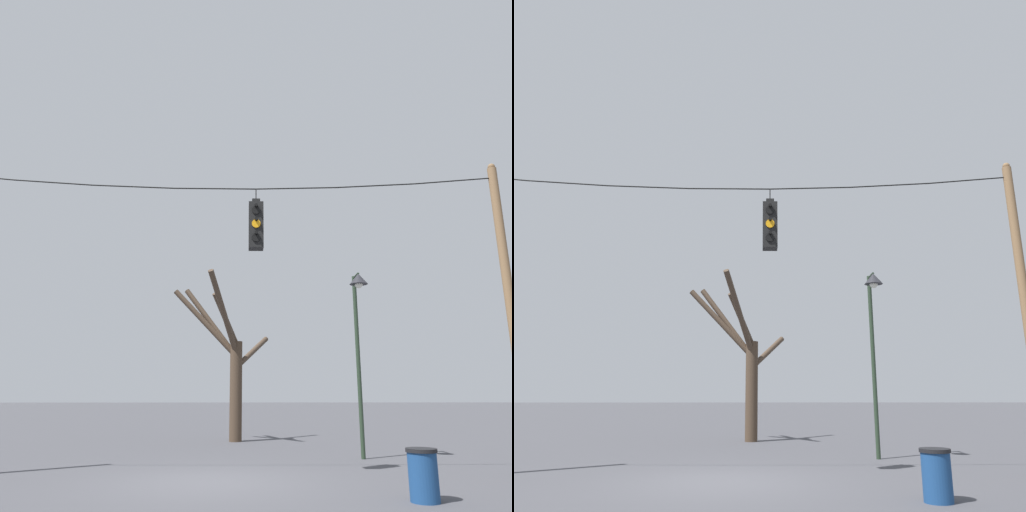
# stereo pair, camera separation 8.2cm
# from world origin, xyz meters

# --- Properties ---
(ground_plane) EXTENTS (200.00, 200.00, 0.00)m
(ground_plane) POSITION_xyz_m (0.00, 0.00, 0.00)
(ground_plane) COLOR #424247
(utility_pole_right) EXTENTS (0.21, 0.21, 7.14)m
(utility_pole_right) POSITION_xyz_m (6.72, 0.07, 3.56)
(utility_pole_right) COLOR brown
(utility_pole_right) RESTS_ON ground_plane
(span_wire) EXTENTS (13.44, 0.03, 0.38)m
(span_wire) POSITION_xyz_m (0.00, 0.07, 6.53)
(span_wire) COLOR black
(traffic_light_near_right_pole) EXTENTS (0.34, 0.58, 1.49)m
(traffic_light_near_right_pole) POSITION_xyz_m (0.97, 0.07, 5.50)
(traffic_light_near_right_pole) COLOR black
(street_lamp) EXTENTS (0.52, 0.90, 5.12)m
(street_lamp) POSITION_xyz_m (4.00, 3.27, 3.92)
(street_lamp) COLOR #233323
(street_lamp) RESTS_ON ground_plane
(bare_tree) EXTENTS (3.93, 4.00, 6.13)m
(bare_tree) POSITION_xyz_m (0.14, 8.83, 2.99)
(bare_tree) COLOR #423326
(bare_tree) RESTS_ON ground_plane
(trash_bin) EXTENTS (0.52, 0.52, 0.83)m
(trash_bin) POSITION_xyz_m (3.70, -2.05, 0.42)
(trash_bin) COLOR navy
(trash_bin) RESTS_ON ground_plane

